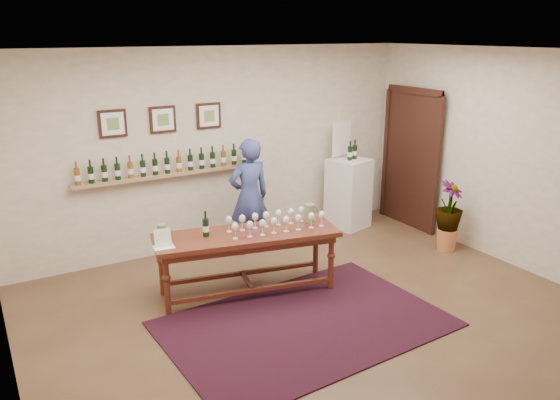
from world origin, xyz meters
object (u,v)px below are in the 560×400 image
display_pedestal (348,193)px  potted_plant (449,216)px  tasting_table (247,242)px  person (249,197)px

display_pedestal → potted_plant: (0.61, -1.51, -0.04)m
tasting_table → person: (0.59, 1.09, 0.17)m
person → potted_plant: bearing=152.1°
tasting_table → potted_plant: potted_plant is taller
potted_plant → person: person is taller
tasting_table → display_pedestal: 2.73m
tasting_table → display_pedestal: (2.42, 1.25, -0.10)m
display_pedestal → potted_plant: bearing=-67.9°
tasting_table → person: 1.25m
display_pedestal → person: (-1.83, -0.16, 0.27)m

